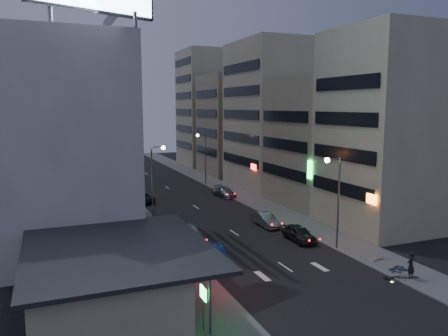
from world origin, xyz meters
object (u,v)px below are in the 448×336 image
road_car_silver (188,232)px  parked_car_right_far (224,192)px  parked_car_right_mid (266,220)px  scooter_black_b (397,258)px  person (411,265)px  parked_car_left (142,197)px  parked_car_right_near (299,233)px  scooter_silver_b (380,251)px  scooter_black_a (403,268)px  scooter_silver_a (415,267)px  road_car_blue (211,251)px  scooter_blue (406,261)px

road_car_silver → parked_car_right_far: bearing=-110.5°
parked_car_right_mid → scooter_black_b: (4.04, -14.23, 0.06)m
road_car_silver → person: size_ratio=2.86×
parked_car_left → parked_car_right_near: bearing=107.6°
scooter_black_b → scooter_silver_b: size_ratio=1.18×
parked_car_left → scooter_black_a: size_ratio=2.48×
scooter_black_a → scooter_silver_a: scooter_silver_a is taller
parked_car_right_near → road_car_blue: bearing=-168.8°
scooter_silver_a → parked_car_left: bearing=32.1°
scooter_silver_b → road_car_silver: bearing=52.6°
parked_car_right_far → parked_car_right_mid: bearing=-101.8°
road_car_blue → parked_car_right_near: bearing=-164.7°
scooter_black_a → scooter_blue: scooter_blue is taller
road_car_blue → road_car_silver: road_car_silver is taller
parked_car_right_mid → parked_car_left: 18.90m
parked_car_right_near → scooter_black_a: (2.41, -10.34, -0.04)m
parked_car_right_near → road_car_silver: 10.34m
parked_car_right_far → scooter_silver_b: (2.53, -27.74, -0.02)m
parked_car_right_near → scooter_black_a: 10.61m
parked_car_left → scooter_black_a: bearing=104.1°
parked_car_right_far → scooter_black_a: 31.48m
scooter_blue → road_car_silver: bearing=64.4°
person → parked_car_left: bearing=-86.5°
parked_car_right_near → parked_car_right_mid: bearing=96.7°
person → scooter_silver_a: 0.91m
road_car_blue → person: 15.09m
scooter_black_b → scooter_silver_b: bearing=-27.7°
scooter_black_b → scooter_silver_a: bearing=148.9°
road_car_silver → scooter_silver_a: road_car_silver is taller
parked_car_right_near → scooter_blue: size_ratio=2.08×
road_car_blue → scooter_silver_a: road_car_blue is taller
parked_car_right_far → scooter_blue: 30.55m
parked_car_right_mid → scooter_blue: scooter_blue is taller
parked_car_right_near → parked_car_right_far: size_ratio=0.92×
parked_car_right_mid → parked_car_right_far: 15.54m
person → scooter_black_a: person is taller
parked_car_right_mid → scooter_silver_a: 16.66m
road_car_blue → scooter_black_a: (11.73, -8.73, -0.04)m
parked_car_right_mid → person: size_ratio=2.10×
parked_car_right_near → parked_car_right_far: (1.08, 21.11, -0.06)m
parked_car_right_mid → road_car_silver: road_car_silver is taller
parked_car_right_mid → scooter_silver_b: bearing=-72.0°
parked_car_right_near → scooter_silver_b: (3.62, -6.63, -0.08)m
parked_car_right_far → person: 32.05m
parked_car_right_near → scooter_black_b: 9.27m
scooter_black_a → scooter_silver_a: 0.92m
parked_car_right_mid → parked_car_right_far: parked_car_right_mid is taller
parked_car_right_far → scooter_black_b: size_ratio=2.25×
parked_car_right_far → scooter_blue: (2.63, -30.44, 0.08)m
parked_car_left → person: person is taller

